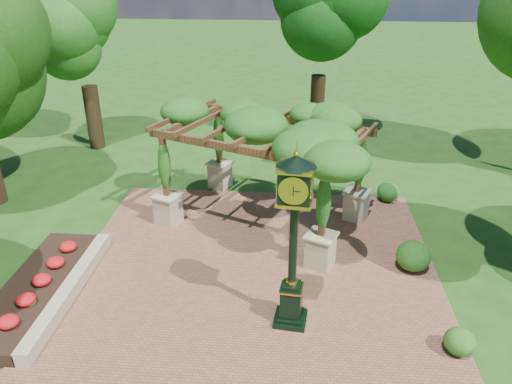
{
  "coord_description": "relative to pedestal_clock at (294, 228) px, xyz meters",
  "views": [
    {
      "loc": [
        0.95,
        -9.47,
        7.94
      ],
      "look_at": [
        0.0,
        2.5,
        2.2
      ],
      "focal_mm": 35.0,
      "sensor_mm": 36.0,
      "label": 1
    }
  ],
  "objects": [
    {
      "name": "ground",
      "position": [
        -1.02,
        0.03,
        -2.58
      ],
      "size": [
        120.0,
        120.0,
        0.0
      ],
      "primitive_type": "plane",
      "color": "#1E4714",
      "rests_on": "ground"
    },
    {
      "name": "brick_plaza",
      "position": [
        -1.02,
        1.03,
        -2.56
      ],
      "size": [
        10.0,
        12.0,
        0.04
      ],
      "primitive_type": "cube",
      "color": "brown",
      "rests_on": "ground"
    },
    {
      "name": "border_wall",
      "position": [
        -5.62,
        0.53,
        -2.38
      ],
      "size": [
        0.35,
        5.0,
        0.4
      ],
      "primitive_type": "cube",
      "color": "#C6B793",
      "rests_on": "ground"
    },
    {
      "name": "flower_bed",
      "position": [
        -6.52,
        0.53,
        -2.4
      ],
      "size": [
        1.5,
        5.0,
        0.36
      ],
      "primitive_type": "cube",
      "color": "red",
      "rests_on": "ground"
    },
    {
      "name": "pedestal_clock",
      "position": [
        0.0,
        0.0,
        0.0
      ],
      "size": [
        0.94,
        0.94,
        4.31
      ],
      "rotation": [
        0.0,
        0.0,
        -0.12
      ],
      "color": "black",
      "rests_on": "brick_plaza"
    },
    {
      "name": "pergola",
      "position": [
        -0.99,
        4.91,
        0.56
      ],
      "size": [
        7.08,
        5.9,
        3.83
      ],
      "rotation": [
        0.0,
        0.0,
        -0.41
      ],
      "color": "#C0B68F",
      "rests_on": "brick_plaza"
    },
    {
      "name": "sundial",
      "position": [
        -0.32,
        9.79,
        -2.1
      ],
      "size": [
        0.77,
        0.77,
        1.09
      ],
      "rotation": [
        0.0,
        0.0,
        -0.34
      ],
      "color": "#999991",
      "rests_on": "ground"
    },
    {
      "name": "shrub_front",
      "position": [
        3.68,
        -0.75,
        -2.24
      ],
      "size": [
        0.78,
        0.78,
        0.61
      ],
      "primitive_type": "ellipsoid",
      "rotation": [
        0.0,
        0.0,
        0.18
      ],
      "color": "#29611B",
      "rests_on": "brick_plaza"
    },
    {
      "name": "shrub_mid",
      "position": [
        3.32,
        2.44,
        -2.12
      ],
      "size": [
        1.06,
        1.06,
        0.85
      ],
      "primitive_type": "ellipsoid",
      "rotation": [
        0.0,
        0.0,
        0.14
      ],
      "color": "#235818",
      "rests_on": "brick_plaza"
    },
    {
      "name": "shrub_back",
      "position": [
        3.32,
        6.71,
        -2.2
      ],
      "size": [
        0.89,
        0.89,
        0.69
      ],
      "primitive_type": "ellipsoid",
      "rotation": [
        0.0,
        0.0,
        -0.17
      ],
      "color": "#21611C",
      "rests_on": "brick_plaza"
    },
    {
      "name": "tree_west_far",
      "position": [
        -8.94,
        11.29,
        2.36
      ],
      "size": [
        3.6,
        3.6,
        7.24
      ],
      "color": "#2F2212",
      "rests_on": "ground"
    },
    {
      "name": "tree_north",
      "position": [
        0.97,
        13.36,
        2.68
      ],
      "size": [
        3.89,
        3.89,
        7.69
      ],
      "color": "#312213",
      "rests_on": "ground"
    }
  ]
}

